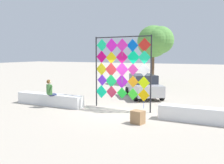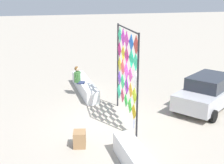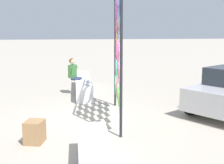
{
  "view_description": "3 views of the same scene",
  "coord_description": "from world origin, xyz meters",
  "px_view_note": "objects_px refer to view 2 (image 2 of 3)",
  "views": [
    {
      "loc": [
        5.04,
        -10.97,
        2.83
      ],
      "look_at": [
        -0.38,
        -0.04,
        1.45
      ],
      "focal_mm": 40.51,
      "sensor_mm": 36.0,
      "label": 1
    },
    {
      "loc": [
        10.68,
        -3.08,
        4.97
      ],
      "look_at": [
        -0.05,
        0.05,
        1.67
      ],
      "focal_mm": 48.95,
      "sensor_mm": 36.0,
      "label": 2
    },
    {
      "loc": [
        8.68,
        -0.57,
        2.71
      ],
      "look_at": [
        0.05,
        0.48,
        1.16
      ],
      "focal_mm": 49.75,
      "sensor_mm": 36.0,
      "label": 3
    }
  ],
  "objects_px": {
    "kite_display_rack": "(126,68)",
    "cardboard_box_large": "(80,139)",
    "seated_vendor": "(79,79)",
    "parked_car": "(208,92)"
  },
  "relations": [
    {
      "from": "cardboard_box_large",
      "to": "kite_display_rack",
      "type": "bearing_deg",
      "value": 127.97
    },
    {
      "from": "kite_display_rack",
      "to": "cardboard_box_large",
      "type": "xyz_separation_m",
      "value": [
        1.73,
        -2.21,
        -1.87
      ]
    },
    {
      "from": "parked_car",
      "to": "cardboard_box_large",
      "type": "height_order",
      "value": "parked_car"
    },
    {
      "from": "parked_car",
      "to": "kite_display_rack",
      "type": "bearing_deg",
      "value": -87.35
    },
    {
      "from": "kite_display_rack",
      "to": "parked_car",
      "type": "bearing_deg",
      "value": 92.65
    },
    {
      "from": "parked_car",
      "to": "cardboard_box_large",
      "type": "bearing_deg",
      "value": -72.61
    },
    {
      "from": "kite_display_rack",
      "to": "cardboard_box_large",
      "type": "height_order",
      "value": "kite_display_rack"
    },
    {
      "from": "parked_car",
      "to": "cardboard_box_large",
      "type": "xyz_separation_m",
      "value": [
        1.91,
        -6.09,
        -0.48
      ]
    },
    {
      "from": "seated_vendor",
      "to": "parked_car",
      "type": "xyz_separation_m",
      "value": [
        3.34,
        5.13,
        -0.12
      ]
    },
    {
      "from": "seated_vendor",
      "to": "cardboard_box_large",
      "type": "height_order",
      "value": "seated_vendor"
    }
  ]
}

